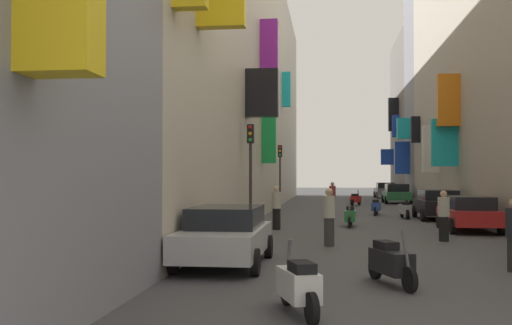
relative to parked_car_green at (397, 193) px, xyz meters
The scene contains 22 objects.
ground_plane 13.08m from the parked_car_green, 106.33° to the right, with size 140.00×140.00×0.00m, color #424244.
building_left_mid_a 34.31m from the parked_car_green, 110.18° to the right, with size 7.28×5.87×13.52m.
building_left_mid_b 15.05m from the parked_car_green, 154.12° to the right, with size 7.37×46.24×16.84m.
building_right_mid_a 10.81m from the parked_car_green, 32.57° to the left, with size 7.18×5.98×20.64m.
building_right_mid_b 14.18m from the parked_car_green, 69.59° to the left, with size 7.25×11.72×15.38m.
parked_car_green is the anchor object (origin of this frame).
parked_car_grey 10.68m from the parked_car_green, 89.26° to the left, with size 1.96×4.28×1.48m.
parked_car_black 16.81m from the parked_car_green, 89.69° to the right, with size 2.00×4.11×1.46m.
parked_car_silver 33.40m from the parked_car_green, 103.34° to the right, with size 2.00×4.37×1.41m.
parked_car_red 22.94m from the parked_car_green, 89.60° to the right, with size 1.89×3.97×1.37m.
scooter_silver 16.20m from the parked_car_green, 95.00° to the right, with size 0.52×1.93×1.13m.
scooter_green 21.86m from the parked_car_green, 101.40° to the right, with size 0.53×1.82×1.13m.
scooter_red 4.94m from the parked_car_green, 131.88° to the right, with size 0.85×1.80×1.13m.
scooter_white 37.82m from the parked_car_green, 98.66° to the right, with size 0.78×1.79×1.13m.
scooter_blue 13.98m from the parked_car_green, 100.92° to the right, with size 0.61×1.92×1.13m.
scooter_black 34.95m from the parked_car_green, 96.58° to the right, with size 0.83×1.89×1.13m.
pedestrian_near_left 28.80m from the parked_car_green, 100.42° to the right, with size 0.48×0.48×1.78m.
pedestrian_near_right 24.23m from the parked_car_green, 107.51° to the right, with size 0.53×0.53×1.74m.
pedestrian_mid_street 26.60m from the parked_car_green, 93.15° to the right, with size 0.46×0.46×1.67m.
pedestrian_far_away 12.14m from the parked_car_green, 114.28° to the right, with size 0.49×0.49×1.77m.
traffic_light_near_corner 12.67m from the parked_car_green, 131.37° to the right, with size 0.26×0.34×4.08m.
traffic_light_far_corner 25.06m from the parked_car_green, 109.36° to the right, with size 0.26×0.34×4.19m.
Camera 1 is at (-1.55, -4.10, 2.17)m, focal length 41.46 mm.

